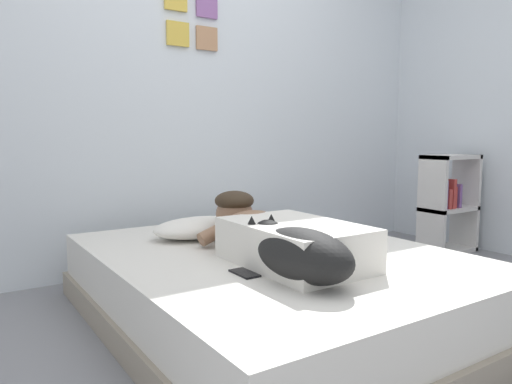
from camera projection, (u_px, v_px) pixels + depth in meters
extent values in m
plane|color=gray|center=(359.00, 343.00, 2.05)|extent=(12.32, 12.32, 0.00)
cube|color=silver|center=(189.00, 83.00, 3.27)|extent=(4.16, 0.10, 2.50)
cube|color=gold|center=(178.00, 34.00, 3.13)|extent=(0.16, 0.02, 0.16)
cube|color=tan|center=(207.00, 39.00, 3.25)|extent=(0.16, 0.02, 0.16)
cube|color=#8C5999|center=(207.00, 6.00, 3.22)|extent=(0.16, 0.02, 0.16)
cube|color=gray|center=(272.00, 308.00, 2.31)|extent=(1.52, 1.96, 0.12)
cube|color=silver|center=(272.00, 273.00, 2.29)|extent=(1.48, 1.90, 0.22)
ellipsoid|color=white|center=(200.00, 227.00, 2.58)|extent=(0.52, 0.32, 0.11)
cube|color=silver|center=(295.00, 244.00, 2.03)|extent=(0.42, 0.64, 0.18)
ellipsoid|color=#8C664C|center=(251.00, 227.00, 2.31)|extent=(0.32, 0.20, 0.16)
sphere|color=#8C664C|center=(234.00, 214.00, 2.43)|extent=(0.19, 0.19, 0.19)
ellipsoid|color=#332619|center=(234.00, 201.00, 2.43)|extent=(0.20, 0.20, 0.10)
cylinder|color=#8C664C|center=(219.00, 230.00, 2.37)|extent=(0.23, 0.07, 0.14)
cylinder|color=#8C664C|center=(253.00, 226.00, 2.48)|extent=(0.23, 0.07, 0.14)
ellipsoid|color=black|center=(303.00, 255.00, 1.79)|extent=(0.26, 0.48, 0.20)
sphere|color=black|center=(268.00, 237.00, 2.01)|extent=(0.15, 0.15, 0.15)
cone|color=black|center=(252.00, 222.00, 1.99)|extent=(0.05, 0.05, 0.05)
cone|color=black|center=(271.00, 220.00, 2.04)|extent=(0.05, 0.05, 0.05)
cylinder|color=teal|center=(271.00, 226.00, 2.73)|extent=(0.09, 0.09, 0.07)
torus|color=teal|center=(279.00, 225.00, 2.76)|extent=(0.05, 0.01, 0.05)
cube|color=black|center=(245.00, 273.00, 1.89)|extent=(0.07, 0.14, 0.01)
cube|color=silver|center=(432.00, 206.00, 3.54)|extent=(0.03, 0.24, 0.75)
cube|color=silver|center=(465.00, 202.00, 3.77)|extent=(0.03, 0.24, 0.75)
cube|color=silver|center=(447.00, 250.00, 3.70)|extent=(0.45, 0.24, 0.03)
cube|color=silver|center=(449.00, 209.00, 3.66)|extent=(0.45, 0.24, 0.03)
cube|color=silver|center=(451.00, 157.00, 3.61)|extent=(0.45, 0.24, 0.03)
cube|color=#3866A5|center=(434.00, 198.00, 3.55)|extent=(0.02, 0.15, 0.15)
cube|color=#724C8C|center=(437.00, 194.00, 3.57)|extent=(0.04, 0.16, 0.21)
cube|color=#B23833|center=(441.00, 198.00, 3.59)|extent=(0.04, 0.18, 0.15)
cube|color=#B23833|center=(444.00, 193.00, 3.61)|extent=(0.03, 0.19, 0.22)
cube|color=#B23833|center=(447.00, 197.00, 3.64)|extent=(0.03, 0.15, 0.16)
cube|color=#724C8C|center=(451.00, 195.00, 3.66)|extent=(0.03, 0.18, 0.18)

